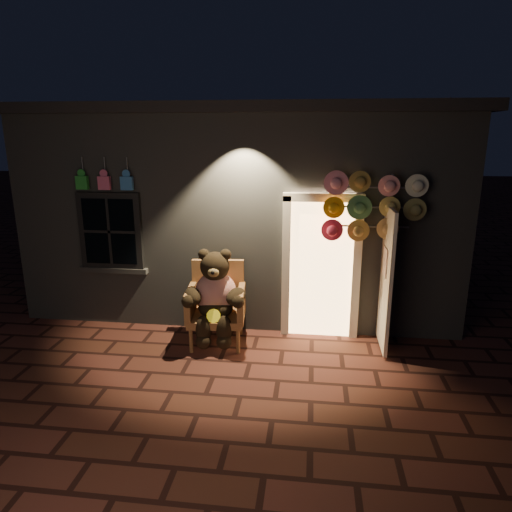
# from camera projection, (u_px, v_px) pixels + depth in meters

# --- Properties ---
(ground) EXTENTS (60.00, 60.00, 0.00)m
(ground) POSITION_uv_depth(u_px,v_px,m) (213.00, 376.00, 5.85)
(ground) COLOR #542820
(ground) RESTS_ON ground
(shop_building) EXTENTS (7.30, 5.95, 3.51)m
(shop_building) POSITION_uv_depth(u_px,v_px,m) (253.00, 199.00, 9.22)
(shop_building) COLOR slate
(shop_building) RESTS_ON ground
(wicker_armchair) EXTENTS (0.89, 0.81, 1.19)m
(wicker_armchair) POSITION_uv_depth(u_px,v_px,m) (217.00, 303.00, 6.73)
(wicker_armchair) COLOR #9C6B3C
(wicker_armchair) RESTS_ON ground
(teddy_bear) EXTENTS (0.98, 0.80, 1.35)m
(teddy_bear) POSITION_uv_depth(u_px,v_px,m) (215.00, 296.00, 6.54)
(teddy_bear) COLOR red
(teddy_bear) RESTS_ON ground
(hat_rack) EXTENTS (1.41, 0.22, 2.50)m
(hat_rack) POSITION_uv_depth(u_px,v_px,m) (372.00, 208.00, 6.31)
(hat_rack) COLOR #59595E
(hat_rack) RESTS_ON ground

